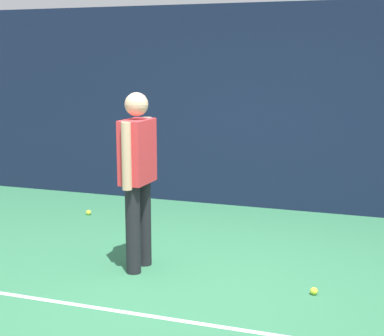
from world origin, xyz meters
TOP-DOWN VIEW (x-y plane):
  - ground_plane at (0.00, 0.00)m, footprint 12.00×12.00m
  - back_fence at (0.00, 3.00)m, footprint 10.00×0.10m
  - court_line at (0.00, -0.68)m, footprint 9.00×0.05m
  - tennis_player at (-0.50, 0.27)m, footprint 0.23×0.53m
  - tennis_ball_near_player at (1.19, 0.17)m, footprint 0.07×0.07m
  - tennis_ball_by_fence at (-1.92, 1.85)m, footprint 0.07×0.07m

SIDE VIEW (x-z plane):
  - ground_plane at x=0.00m, z-range 0.00..0.00m
  - court_line at x=0.00m, z-range 0.00..0.00m
  - tennis_ball_near_player at x=1.19m, z-range 0.00..0.07m
  - tennis_ball_by_fence at x=-1.92m, z-range 0.00..0.07m
  - tennis_player at x=-0.50m, z-range 0.12..1.82m
  - back_fence at x=0.00m, z-range 0.00..2.71m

